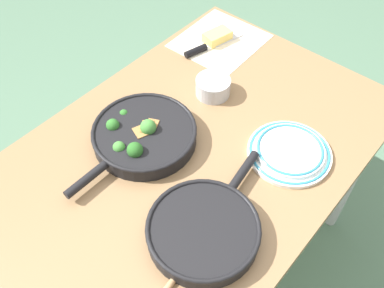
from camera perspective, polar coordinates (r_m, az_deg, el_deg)
name	(u,v)px	position (r m, az deg, el deg)	size (l,w,h in m)	color
ground_plane	(192,261)	(1.87, 0.00, -15.29)	(14.00, 14.00, 0.00)	#51755B
dining_table_red	(192,167)	(1.30, 0.00, -3.05)	(1.22, 0.81, 0.75)	olive
skillet_broccoli	(143,135)	(1.23, -6.50, 1.24)	(0.43, 0.30, 0.08)	black
skillet_eggs	(204,230)	(1.05, 1.59, -11.34)	(0.41, 0.28, 0.05)	black
wooden_spoon	(172,282)	(1.02, -2.67, -17.85)	(0.34, 0.06, 0.02)	tan
parchment_sheet	(220,41)	(1.60, 3.74, 13.58)	(0.31, 0.28, 0.00)	beige
grater_knife	(206,47)	(1.55, 1.85, 12.76)	(0.24, 0.09, 0.02)	silver
cheese_block	(217,37)	(1.59, 3.38, 14.09)	(0.11, 0.08, 0.04)	#EACC66
dinner_plate_stack	(290,152)	(1.23, 12.88, -0.98)	(0.24, 0.24, 0.03)	white
prep_bowl_steel	(213,87)	(1.37, 2.81, 7.64)	(0.11, 0.11, 0.06)	#B7B7BC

